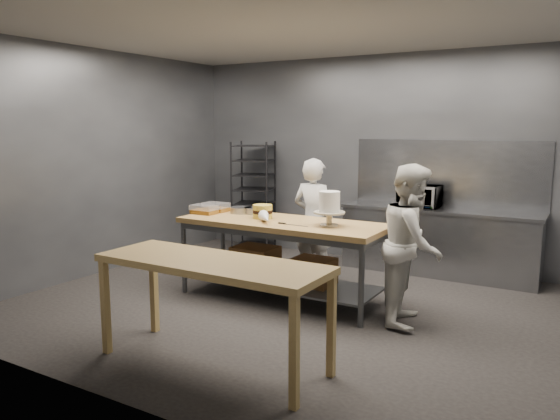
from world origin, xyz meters
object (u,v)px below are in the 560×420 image
at_px(microwave, 419,196).
at_px(layer_cake, 263,212).
at_px(frosted_cake_stand, 329,205).
at_px(chef_behind, 314,221).
at_px(work_table, 281,250).
at_px(speed_rack, 254,198).
at_px(chef_right, 412,244).
at_px(near_counter, 212,270).

distance_m(microwave, layer_cake, 2.34).
bearing_deg(microwave, frosted_cake_stand, -100.61).
xyz_separation_m(frosted_cake_stand, layer_cake, (-0.89, 0.05, -0.15)).
height_order(chef_behind, frosted_cake_stand, chef_behind).
distance_m(work_table, microwave, 2.27).
bearing_deg(layer_cake, speed_rack, 126.15).
height_order(work_table, chef_right, chef_right).
height_order(speed_rack, chef_right, speed_rack).
bearing_deg(chef_right, microwave, 4.71).
bearing_deg(near_counter, microwave, 81.31).
relative_size(work_table, layer_cake, 10.49).
bearing_deg(work_table, chef_behind, 88.14).
height_order(work_table, frosted_cake_stand, frosted_cake_stand).
relative_size(work_table, near_counter, 1.20).
distance_m(work_table, chef_behind, 0.80).
distance_m(chef_right, frosted_cake_stand, 0.97).
bearing_deg(microwave, work_table, -117.20).
xyz_separation_m(speed_rack, chef_behind, (1.65, -1.12, -0.06)).
height_order(work_table, speed_rack, speed_rack).
relative_size(chef_right, layer_cake, 7.10).
bearing_deg(frosted_cake_stand, work_table, 175.53).
xyz_separation_m(work_table, speed_rack, (-1.63, 1.89, 0.28)).
bearing_deg(work_table, layer_cake, 178.89).
bearing_deg(speed_rack, chef_behind, -34.12).
relative_size(speed_rack, frosted_cake_stand, 4.63).
distance_m(work_table, near_counter, 1.90).
distance_m(chef_behind, chef_right, 1.70).
bearing_deg(chef_right, layer_cake, 79.52).
height_order(speed_rack, frosted_cake_stand, speed_rack).
xyz_separation_m(chef_right, frosted_cake_stand, (-0.91, -0.05, 0.34)).
distance_m(chef_behind, layer_cake, 0.84).
bearing_deg(near_counter, work_table, 103.20).
bearing_deg(layer_cake, chef_behind, 70.06).
bearing_deg(chef_behind, chef_right, 157.85).
relative_size(near_counter, speed_rack, 1.14).
relative_size(near_counter, chef_right, 1.23).
xyz_separation_m(chef_behind, frosted_cake_stand, (0.61, -0.82, 0.35)).
height_order(speed_rack, chef_behind, speed_rack).
xyz_separation_m(near_counter, layer_cake, (-0.68, 1.84, 0.19)).
distance_m(chef_right, layer_cake, 1.80).
bearing_deg(work_table, microwave, 62.80).
height_order(near_counter, layer_cake, layer_cake).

